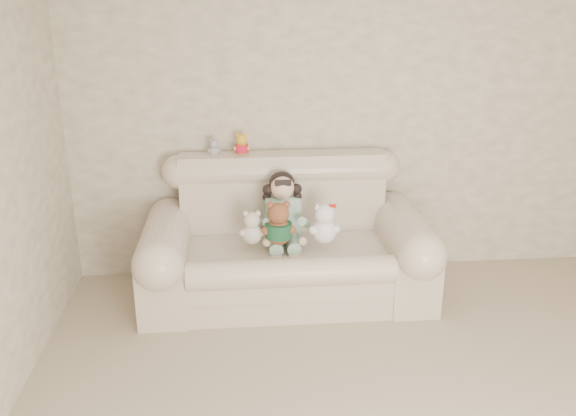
{
  "coord_description": "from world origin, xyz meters",
  "views": [
    {
      "loc": [
        -0.97,
        -2.05,
        2.16
      ],
      "look_at": [
        -0.62,
        1.9,
        0.75
      ],
      "focal_mm": 37.45,
      "sensor_mm": 36.0,
      "label": 1
    }
  ],
  "objects_px": {
    "brown_teddy": "(278,219)",
    "cream_teddy": "(252,224)",
    "seated_child": "(282,207)",
    "sofa": "(287,234)",
    "white_cat": "(324,219)"
  },
  "relations": [
    {
      "from": "brown_teddy",
      "to": "cream_teddy",
      "type": "bearing_deg",
      "value": -178.45
    },
    {
      "from": "brown_teddy",
      "to": "cream_teddy",
      "type": "relative_size",
      "value": 1.31
    },
    {
      "from": "seated_child",
      "to": "sofa",
      "type": "bearing_deg",
      "value": -76.49
    },
    {
      "from": "sofa",
      "to": "brown_teddy",
      "type": "relative_size",
      "value": 5.56
    },
    {
      "from": "seated_child",
      "to": "brown_teddy",
      "type": "distance_m",
      "value": 0.24
    },
    {
      "from": "white_cat",
      "to": "cream_teddy",
      "type": "height_order",
      "value": "white_cat"
    },
    {
      "from": "seated_child",
      "to": "brown_teddy",
      "type": "xyz_separation_m",
      "value": [
        -0.05,
        -0.23,
        -0.0
      ]
    },
    {
      "from": "white_cat",
      "to": "seated_child",
      "type": "bearing_deg",
      "value": 163.55
    },
    {
      "from": "brown_teddy",
      "to": "white_cat",
      "type": "xyz_separation_m",
      "value": [
        0.32,
        0.0,
        -0.01
      ]
    },
    {
      "from": "cream_teddy",
      "to": "brown_teddy",
      "type": "bearing_deg",
      "value": -0.52
    },
    {
      "from": "sofa",
      "to": "white_cat",
      "type": "height_order",
      "value": "sofa"
    },
    {
      "from": "sofa",
      "to": "seated_child",
      "type": "height_order",
      "value": "sofa"
    },
    {
      "from": "sofa",
      "to": "white_cat",
      "type": "xyz_separation_m",
      "value": [
        0.25,
        -0.15,
        0.16
      ]
    },
    {
      "from": "seated_child",
      "to": "white_cat",
      "type": "bearing_deg",
      "value": -43.62
    },
    {
      "from": "brown_teddy",
      "to": "sofa",
      "type": "bearing_deg",
      "value": 76.31
    }
  ]
}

